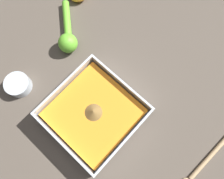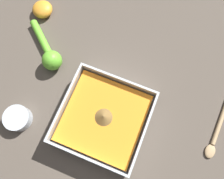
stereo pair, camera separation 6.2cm
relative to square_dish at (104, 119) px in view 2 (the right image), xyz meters
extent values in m
plane|color=brown|center=(-0.02, -0.04, -0.03)|extent=(4.00, 4.00, 0.00)
cube|color=silver|center=(0.00, 0.00, -0.02)|extent=(0.23, 0.23, 0.01)
cube|color=silver|center=(0.00, 0.11, 0.01)|extent=(0.23, 0.01, 0.06)
cube|color=silver|center=(0.00, -0.11, 0.01)|extent=(0.23, 0.01, 0.06)
cube|color=silver|center=(0.11, 0.00, 0.01)|extent=(0.01, 0.22, 0.06)
cube|color=silver|center=(-0.11, 0.00, 0.01)|extent=(0.01, 0.22, 0.06)
cube|color=orange|center=(0.00, 0.00, 0.00)|extent=(0.21, 0.21, 0.04)
cone|color=brown|center=(0.00, 0.00, 0.03)|extent=(0.05, 0.05, 0.02)
cylinder|color=silver|center=(0.09, -0.23, -0.01)|extent=(0.07, 0.07, 0.03)
cylinder|color=brown|center=(0.09, -0.23, -0.01)|extent=(0.07, 0.07, 0.02)
sphere|color=#6BC633|center=(-0.10, -0.21, 0.00)|extent=(0.06, 0.06, 0.06)
cylinder|color=#6BC633|center=(-0.17, -0.29, -0.02)|extent=(0.10, 0.12, 0.02)
ellipsoid|color=orange|center=(-0.26, -0.33, -0.01)|extent=(0.07, 0.07, 0.04)
ellipsoid|color=tan|center=(-0.03, 0.31, -0.02)|extent=(0.04, 0.03, 0.01)
cylinder|color=tan|center=(-0.15, 0.32, -0.02)|extent=(0.19, 0.02, 0.01)
camera|label=1|loc=(0.04, 0.11, 0.61)|focal=35.00mm
camera|label=2|loc=(0.08, 0.06, 0.61)|focal=35.00mm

